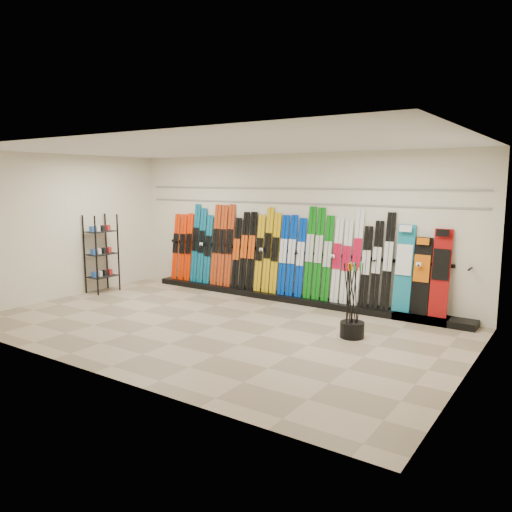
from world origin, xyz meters
The scene contains 13 objects.
floor centered at (0.00, 0.00, 0.00)m, with size 8.00×8.00×0.00m, color gray.
back_wall centered at (0.00, 2.50, 1.50)m, with size 8.00×8.00×0.00m, color beige.
left_wall centered at (-4.00, 0.00, 1.50)m, with size 5.00×5.00×0.00m, color beige.
right_wall centered at (4.00, 0.00, 1.50)m, with size 5.00×5.00×0.00m, color beige.
ceiling centered at (0.00, 0.00, 3.00)m, with size 8.00×8.00×0.00m, color silver.
ski_rack_base centered at (0.22, 2.28, 0.06)m, with size 8.00×0.40×0.12m, color black.
skis centered at (-0.44, 2.34, 0.96)m, with size 5.38×0.27×1.83m.
snowboards centered at (2.77, 2.35, 0.86)m, with size 0.95×0.24×1.56m.
accessory_rack centered at (-3.75, 0.70, 0.86)m, with size 0.40×0.60×1.72m, color black.
pole_bin centered at (2.17, 0.74, 0.12)m, with size 0.38×0.38×0.25m, color black.
ski_poles centered at (2.16, 0.72, 0.61)m, with size 0.25×0.22×1.18m.
slatwall_rail_0 centered at (0.00, 2.48, 2.00)m, with size 7.60×0.02×0.03m, color gray.
slatwall_rail_1 centered at (0.00, 2.48, 2.30)m, with size 7.60×0.02×0.03m, color gray.
Camera 1 is at (5.16, -6.42, 2.46)m, focal length 35.00 mm.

